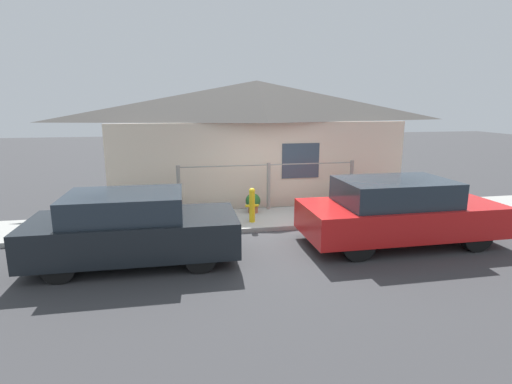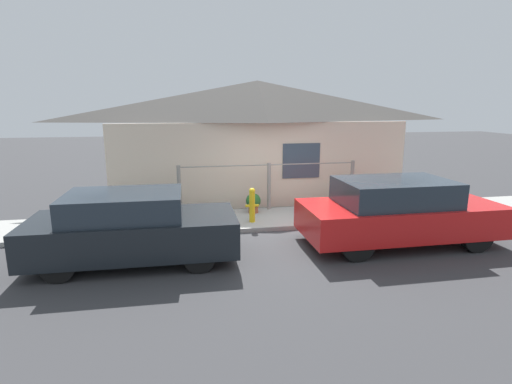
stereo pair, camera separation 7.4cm
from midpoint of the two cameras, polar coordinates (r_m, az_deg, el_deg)
The scene contains 10 objects.
ground_plane at distance 9.51m, azimuth 4.19°, elevation -5.54°, with size 60.00×60.00×0.00m, color #38383A.
sidewalk at distance 10.32m, azimuth 2.93°, elevation -3.77°, with size 24.00×1.78×0.11m.
house at distance 12.16m, azimuth 0.49°, elevation 12.06°, with size 8.95×2.23×3.61m.
fence at distance 10.84m, azimuth 2.06°, elevation 1.13°, with size 4.90×0.10×1.28m.
car_left at distance 7.83m, azimuth -17.02°, elevation -4.91°, with size 3.81×1.70×1.34m.
car_right at distance 8.98m, azimuth 19.88°, elevation -2.67°, with size 4.17×1.75×1.40m.
fire_hydrant at distance 9.69m, azimuth -0.34°, elevation -1.78°, with size 0.33×0.15×0.85m.
potted_plant_near_hydrant at distance 10.58m, azimuth -0.18°, elevation -1.45°, with size 0.40×0.40×0.52m.
potted_plant_by_fence at distance 10.53m, azimuth -14.63°, elevation -2.19°, with size 0.33×0.33×0.46m.
potted_plant_corner at distance 11.21m, azimuth 12.88°, elevation -0.64°, with size 0.46×0.46×0.62m.
Camera 2 is at (-2.31, -8.74, 2.94)m, focal length 28.00 mm.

